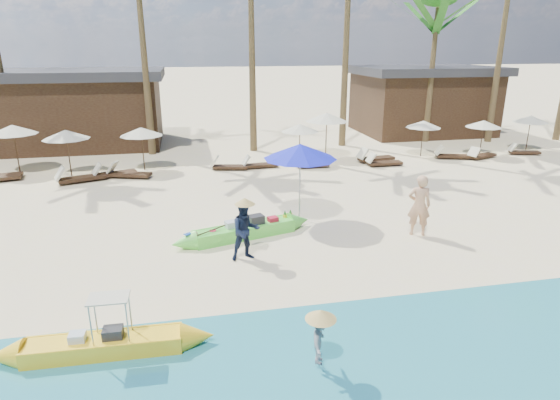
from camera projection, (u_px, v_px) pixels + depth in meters
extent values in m
plane|color=beige|center=(252.00, 262.00, 12.73)|extent=(240.00, 240.00, 0.00)
cube|color=tan|center=(294.00, 387.00, 8.08)|extent=(240.00, 4.50, 0.01)
cube|color=#57DB42|center=(244.00, 231.00, 14.31)|extent=(3.23, 1.49, 0.38)
cube|color=white|center=(244.00, 231.00, 14.31)|extent=(2.75, 1.20, 0.17)
cube|color=#262628|center=(256.00, 221.00, 14.40)|extent=(0.53, 0.46, 0.35)
cube|color=silver|center=(231.00, 226.00, 14.10)|extent=(0.42, 0.38, 0.28)
cube|color=red|center=(273.00, 220.00, 14.62)|extent=(0.36, 0.32, 0.22)
cylinder|color=red|center=(213.00, 232.00, 13.87)|extent=(0.22, 0.22, 0.09)
cylinder|color=#262628|center=(206.00, 235.00, 13.68)|extent=(0.20, 0.20, 0.08)
sphere|color=tan|center=(195.00, 234.00, 13.58)|extent=(0.18, 0.18, 0.18)
cylinder|color=yellow|center=(285.00, 217.00, 14.95)|extent=(0.14, 0.14, 0.18)
cylinder|color=yellow|center=(290.00, 216.00, 15.04)|extent=(0.14, 0.14, 0.18)
cube|color=yellow|center=(104.00, 346.00, 8.90)|extent=(2.92, 0.69, 0.35)
cube|color=white|center=(104.00, 345.00, 8.89)|extent=(2.51, 0.51, 0.16)
cube|color=#262628|center=(113.00, 334.00, 8.85)|extent=(0.37, 0.30, 0.27)
cube|color=silver|center=(78.00, 339.00, 8.75)|extent=(0.30, 0.26, 0.24)
cube|color=beige|center=(108.00, 298.00, 8.61)|extent=(0.75, 0.52, 0.03)
imported|color=tan|center=(419.00, 205.00, 14.28)|extent=(0.81, 0.66, 1.91)
imported|color=#131D36|center=(245.00, 231.00, 12.66)|extent=(0.89, 0.74, 1.65)
imported|color=gray|center=(320.00, 339.00, 8.28)|extent=(0.56, 0.70, 0.96)
cylinder|color=#99999E|center=(300.00, 183.00, 15.47)|extent=(0.05, 0.05, 2.52)
cone|color=#161FD0|center=(300.00, 151.00, 15.13)|extent=(2.41, 2.41, 0.49)
cylinder|color=#392817|center=(16.00, 149.00, 21.42)|extent=(0.05, 0.05, 2.13)
cone|color=beige|center=(13.00, 129.00, 21.13)|extent=(2.13, 2.13, 0.43)
cube|color=#392817|center=(1.00, 176.00, 20.53)|extent=(1.80, 0.85, 0.12)
cylinder|color=#392817|center=(69.00, 154.00, 20.79)|extent=(0.05, 0.05, 2.02)
cone|color=beige|center=(66.00, 134.00, 20.52)|extent=(2.02, 2.02, 0.40)
cube|color=#392817|center=(82.00, 178.00, 20.10)|extent=(1.99, 1.21, 0.13)
cube|color=beige|center=(60.00, 173.00, 19.59)|extent=(0.60, 0.72, 0.55)
cube|color=#392817|center=(116.00, 173.00, 20.90)|extent=(1.85, 1.09, 0.12)
cube|color=beige|center=(97.00, 169.00, 20.43)|extent=(0.55, 0.66, 0.51)
cylinder|color=#392817|center=(143.00, 150.00, 21.79)|extent=(0.05, 0.05, 1.96)
cone|color=beige|center=(141.00, 132.00, 21.52)|extent=(1.96, 1.96, 0.39)
cube|color=#392817|center=(130.00, 174.00, 20.73)|extent=(1.89, 1.12, 0.13)
cube|color=beige|center=(113.00, 167.00, 20.72)|extent=(0.57, 0.68, 0.53)
cylinder|color=#392817|center=(300.00, 144.00, 23.22)|extent=(0.05, 0.05, 1.87)
cone|color=beige|center=(300.00, 128.00, 22.97)|extent=(1.87, 1.87, 0.37)
cube|color=#392817|center=(230.00, 167.00, 22.08)|extent=(1.70, 0.85, 0.11)
cube|color=beige|center=(215.00, 161.00, 21.99)|extent=(0.46, 0.59, 0.47)
cube|color=#392817|center=(261.00, 165.00, 22.41)|extent=(1.66, 0.65, 0.11)
cube|color=beige|center=(246.00, 160.00, 22.13)|extent=(0.40, 0.55, 0.47)
cylinder|color=#392817|center=(326.00, 136.00, 24.41)|extent=(0.06, 0.06, 2.23)
cone|color=beige|center=(327.00, 117.00, 24.11)|extent=(2.23, 2.23, 0.45)
cube|color=#392817|center=(313.00, 165.00, 22.45)|extent=(1.55, 0.53, 0.11)
cube|color=beige|center=(299.00, 160.00, 22.25)|extent=(0.36, 0.50, 0.45)
cube|color=#392817|center=(385.00, 163.00, 22.78)|extent=(1.67, 0.55, 0.12)
cube|color=beige|center=(371.00, 158.00, 22.55)|extent=(0.38, 0.54, 0.49)
cylinder|color=#392817|center=(422.00, 139.00, 24.57)|extent=(0.05, 0.05, 1.82)
cone|color=beige|center=(424.00, 124.00, 24.33)|extent=(1.82, 1.82, 0.36)
cube|color=#392817|center=(376.00, 159.00, 23.60)|extent=(1.91, 0.87, 0.13)
cube|color=beige|center=(362.00, 153.00, 23.23)|extent=(0.50, 0.65, 0.54)
cylinder|color=#392817|center=(482.00, 139.00, 24.65)|extent=(0.05, 0.05, 1.83)
cone|color=beige|center=(484.00, 124.00, 24.40)|extent=(1.83, 1.83, 0.37)
cube|color=#392817|center=(453.00, 156.00, 24.19)|extent=(1.81, 1.01, 0.12)
cube|color=beige|center=(439.00, 150.00, 24.15)|extent=(0.52, 0.64, 0.50)
cube|color=#392817|center=(482.00, 156.00, 24.28)|extent=(1.73, 1.05, 0.12)
cube|color=beige|center=(474.00, 152.00, 23.83)|extent=(0.53, 0.63, 0.48)
cylinder|color=#392817|center=(528.00, 134.00, 25.93)|extent=(0.05, 0.05, 1.88)
cone|color=beige|center=(531.00, 119.00, 25.67)|extent=(1.88, 1.88, 0.38)
cube|color=#392817|center=(525.00, 152.00, 25.12)|extent=(1.61, 0.90, 0.11)
cube|color=beige|center=(512.00, 147.00, 25.08)|extent=(0.47, 0.57, 0.45)
cone|color=brown|center=(144.00, 57.00, 23.77)|extent=(0.40, 0.40, 10.08)
cone|color=brown|center=(252.00, 45.00, 24.39)|extent=(0.40, 0.40, 11.26)
cone|color=brown|center=(347.00, 26.00, 25.44)|extent=(0.40, 0.40, 13.16)
cone|color=brown|center=(432.00, 73.00, 27.40)|extent=(0.40, 0.40, 8.07)
cone|color=brown|center=(500.00, 50.00, 26.93)|extent=(0.40, 0.40, 10.64)
cube|color=#392817|center=(70.00, 113.00, 26.87)|extent=(10.00, 6.00, 3.80)
cube|color=#2D2D33|center=(64.00, 74.00, 26.20)|extent=(10.80, 6.60, 0.50)
cube|color=#392817|center=(422.00, 104.00, 31.07)|extent=(8.00, 6.00, 3.80)
cube|color=#2D2D33|center=(425.00, 70.00, 30.39)|extent=(8.80, 6.60, 0.50)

